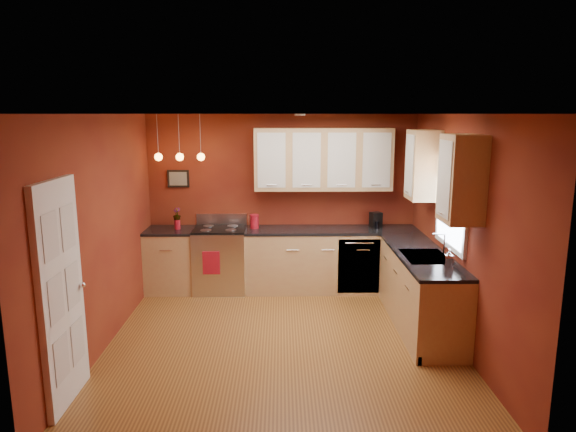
{
  "coord_description": "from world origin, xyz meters",
  "views": [
    {
      "loc": [
        -0.01,
        -5.55,
        2.6
      ],
      "look_at": [
        0.08,
        1.0,
        1.29
      ],
      "focal_mm": 32.0,
      "sensor_mm": 36.0,
      "label": 1
    }
  ],
  "objects_px": {
    "soap_pump": "(449,258)",
    "gas_range": "(220,259)",
    "sink": "(425,258)",
    "red_canister": "(254,221)",
    "coffee_maker": "(376,221)"
  },
  "relations": [
    {
      "from": "red_canister",
      "to": "soap_pump",
      "type": "distance_m",
      "value": 2.99
    },
    {
      "from": "red_canister",
      "to": "sink",
      "type": "bearing_deg",
      "value": -36.18
    },
    {
      "from": "sink",
      "to": "soap_pump",
      "type": "distance_m",
      "value": 0.47
    },
    {
      "from": "soap_pump",
      "to": "coffee_maker",
      "type": "bearing_deg",
      "value": 102.47
    },
    {
      "from": "soap_pump",
      "to": "gas_range",
      "type": "bearing_deg",
      "value": 144.91
    },
    {
      "from": "gas_range",
      "to": "coffee_maker",
      "type": "height_order",
      "value": "coffee_maker"
    },
    {
      "from": "gas_range",
      "to": "sink",
      "type": "bearing_deg",
      "value": -29.78
    },
    {
      "from": "sink",
      "to": "soap_pump",
      "type": "relative_size",
      "value": 3.38
    },
    {
      "from": "coffee_maker",
      "to": "soap_pump",
      "type": "distance_m",
      "value": 2.05
    },
    {
      "from": "red_canister",
      "to": "coffee_maker",
      "type": "distance_m",
      "value": 1.8
    },
    {
      "from": "sink",
      "to": "red_canister",
      "type": "relative_size",
      "value": 3.4
    },
    {
      "from": "gas_range",
      "to": "soap_pump",
      "type": "xyz_separation_m",
      "value": [
        2.75,
        -1.93,
        0.56
      ]
    },
    {
      "from": "red_canister",
      "to": "coffee_maker",
      "type": "xyz_separation_m",
      "value": [
        1.8,
        0.03,
        0.0
      ]
    },
    {
      "from": "sink",
      "to": "red_canister",
      "type": "height_order",
      "value": "sink"
    },
    {
      "from": "sink",
      "to": "soap_pump",
      "type": "height_order",
      "value": "sink"
    }
  ]
}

